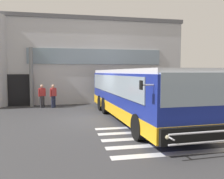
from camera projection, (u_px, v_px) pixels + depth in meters
ground_plane at (93, 119)px, 12.79m from camera, size 80.00×90.00×0.02m
bay_paint_stripes at (157, 138)px, 9.08m from camera, size 4.40×3.96×0.01m
terminal_building at (73, 63)px, 23.66m from camera, size 18.46×13.80×7.01m
entry_support_column at (31, 77)px, 17.13m from camera, size 0.28×0.28×4.38m
bus_main_foreground at (136, 95)px, 12.38m from camera, size 3.12×11.41×2.70m
passenger_near_column at (42, 94)px, 16.69m from camera, size 0.52×0.50×1.68m
passenger_by_doorway at (53, 95)px, 16.64m from camera, size 0.45×0.44×1.68m
safety_bollard_yellow at (134, 101)px, 16.94m from camera, size 0.18×0.18×0.90m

